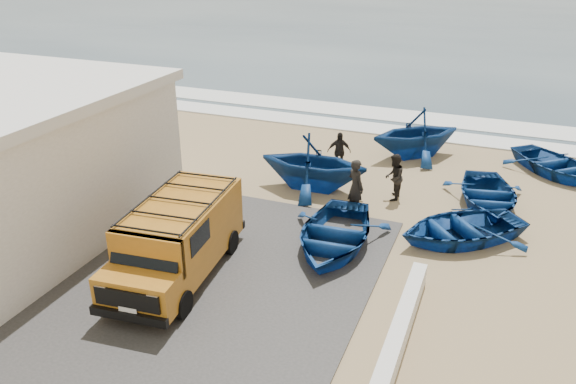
% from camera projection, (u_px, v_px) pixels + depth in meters
% --- Properties ---
extents(ground, '(160.00, 160.00, 0.00)m').
position_uv_depth(ground, '(244.00, 246.00, 16.15)').
color(ground, tan).
extents(slab, '(12.00, 10.00, 0.05)m').
position_uv_depth(slab, '(145.00, 266.00, 15.12)').
color(slab, '#403D3A').
rests_on(slab, ground).
extents(ocean, '(180.00, 88.00, 0.01)m').
position_uv_depth(ocean, '(459.00, 16.00, 63.53)').
color(ocean, '#385166').
rests_on(ocean, ground).
extents(surf_line, '(180.00, 1.60, 0.06)m').
position_uv_depth(surf_line, '(355.00, 126.00, 26.29)').
color(surf_line, white).
rests_on(surf_line, ground).
extents(surf_wash, '(180.00, 2.20, 0.04)m').
position_uv_depth(surf_wash, '(369.00, 112.00, 28.41)').
color(surf_wash, white).
rests_on(surf_wash, ground).
extents(parapet, '(0.35, 6.00, 0.55)m').
position_uv_depth(parapet, '(395.00, 344.00, 11.82)').
color(parapet, silver).
rests_on(parapet, ground).
extents(van, '(2.34, 4.98, 2.07)m').
position_uv_depth(van, '(178.00, 237.00, 14.35)').
color(van, '#B6701B').
rests_on(van, ground).
extents(boat_near_left, '(3.21, 4.30, 0.85)m').
position_uv_depth(boat_near_left, '(334.00, 234.00, 15.91)').
color(boat_near_left, navy).
rests_on(boat_near_left, ground).
extents(boat_near_right, '(4.76, 4.60, 0.80)m').
position_uv_depth(boat_near_right, '(461.00, 228.00, 16.31)').
color(boat_near_right, navy).
rests_on(boat_near_right, ground).
extents(boat_mid_left, '(3.87, 3.37, 1.99)m').
position_uv_depth(boat_mid_left, '(313.00, 162.00, 19.43)').
color(boat_mid_left, navy).
rests_on(boat_mid_left, ground).
extents(boat_mid_right, '(3.38, 4.22, 0.78)m').
position_uv_depth(boat_mid_right, '(488.00, 195.00, 18.41)').
color(boat_mid_right, navy).
rests_on(boat_mid_right, ground).
extents(boat_far_left, '(4.99, 4.95, 1.99)m').
position_uv_depth(boat_far_left, '(416.00, 133.00, 22.37)').
color(boat_far_left, navy).
rests_on(boat_far_left, ground).
extents(boat_far_right, '(4.53, 4.64, 0.79)m').
position_uv_depth(boat_far_right, '(555.00, 164.00, 20.89)').
color(boat_far_right, navy).
rests_on(boat_far_right, ground).
extents(fisherman_front, '(0.80, 0.76, 1.83)m').
position_uv_depth(fisherman_front, '(356.00, 187.00, 17.69)').
color(fisherman_front, black).
rests_on(fisherman_front, ground).
extents(fisherman_middle, '(0.63, 0.80, 1.60)m').
position_uv_depth(fisherman_middle, '(394.00, 177.00, 18.71)').
color(fisherman_middle, black).
rests_on(fisherman_middle, ground).
extents(fisherman_back, '(0.96, 0.65, 1.51)m').
position_uv_depth(fisherman_back, '(339.00, 152.00, 21.08)').
color(fisherman_back, black).
rests_on(fisherman_back, ground).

